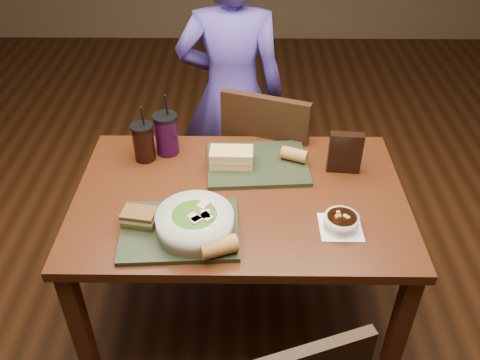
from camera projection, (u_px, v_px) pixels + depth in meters
name	position (u px, v px, depth m)	size (l,w,h in m)	color
ground	(240.00, 315.00, 2.45)	(6.00, 6.00, 0.00)	#381C0B
dining_table	(240.00, 212.00, 2.05)	(1.30, 0.85, 0.75)	#441E0D
chair_far	(262.00, 163.00, 2.55)	(0.53, 0.54, 0.95)	black
diner	(231.00, 95.00, 2.63)	(0.56, 0.37, 1.52)	#473695
tray_near	(180.00, 230.00, 1.82)	(0.42, 0.32, 0.02)	black
tray_far	(257.00, 164.00, 2.15)	(0.42, 0.32, 0.02)	black
salad_bowl	(195.00, 222.00, 1.77)	(0.27, 0.27, 0.09)	silver
soup_bowl	(341.00, 222.00, 1.83)	(0.15, 0.15, 0.06)	white
sandwich_near	(139.00, 217.00, 1.82)	(0.13, 0.10, 0.06)	#593819
sandwich_far	(231.00, 157.00, 2.11)	(0.18, 0.10, 0.07)	tan
baguette_near	(219.00, 247.00, 1.70)	(0.06, 0.06, 0.13)	#AD7533
baguette_far	(294.00, 155.00, 2.14)	(0.05, 0.05, 0.11)	#AD7533
cup_cola	(144.00, 142.00, 2.14)	(0.10, 0.10, 0.26)	black
cup_berry	(167.00, 134.00, 2.18)	(0.11, 0.11, 0.29)	black
chip_bag	(345.00, 153.00, 2.07)	(0.14, 0.04, 0.18)	black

